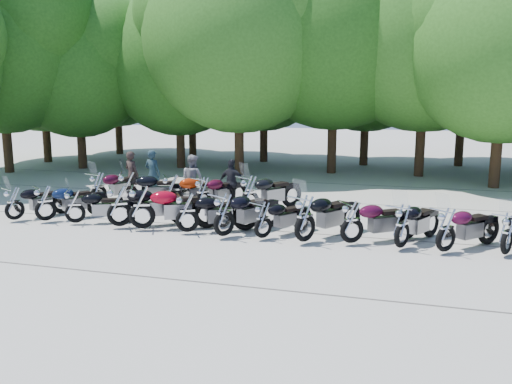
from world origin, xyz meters
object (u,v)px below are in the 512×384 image
(rider_0, at_px, (132,175))
(rider_1, at_px, (193,179))
(motorcycle_9, at_px, (352,221))
(motorcycle_8, at_px, (305,217))
(rider_2, at_px, (232,183))
(motorcycle_17, at_px, (203,192))
(motorcycle_0, at_px, (14,202))
(motorcycle_5, at_px, (187,211))
(motorcycle_2, at_px, (75,205))
(motorcycle_7, at_px, (263,219))
(motorcycle_4, at_px, (142,206))
(motorcycle_18, at_px, (250,193))
(motorcycle_10, at_px, (402,225))
(motorcycle_3, at_px, (119,205))
(rider_3, at_px, (153,174))
(motorcycle_6, at_px, (224,213))
(motorcycle_16, at_px, (173,190))
(motorcycle_14, at_px, (98,187))
(motorcycle_15, at_px, (129,188))
(motorcycle_11, at_px, (446,228))
(motorcycle_12, at_px, (507,232))

(rider_0, distance_m, rider_1, 2.55)
(motorcycle_9, bearing_deg, motorcycle_8, 63.61)
(rider_2, bearing_deg, motorcycle_17, 65.66)
(motorcycle_0, relative_size, rider_1, 1.21)
(motorcycle_5, distance_m, motorcycle_8, 3.31)
(motorcycle_2, height_order, motorcycle_7, motorcycle_2)
(motorcycle_4, relative_size, motorcycle_9, 1.11)
(motorcycle_17, distance_m, motorcycle_18, 1.61)
(motorcycle_10, height_order, motorcycle_18, motorcycle_18)
(motorcycle_3, height_order, motorcycle_17, motorcycle_3)
(motorcycle_0, height_order, rider_3, rider_3)
(motorcycle_6, bearing_deg, motorcycle_16, -15.05)
(rider_2, bearing_deg, motorcycle_7, 125.45)
(motorcycle_6, xyz_separation_m, motorcycle_14, (-5.51, 2.74, -0.03))
(motorcycle_18, xyz_separation_m, rider_3, (-4.35, 1.94, 0.17))
(motorcycle_17, bearing_deg, motorcycle_14, 29.05)
(motorcycle_4, height_order, motorcycle_10, motorcycle_4)
(rider_1, xyz_separation_m, rider_2, (1.46, -0.03, -0.05))
(rider_0, bearing_deg, motorcycle_15, 135.91)
(motorcycle_18, bearing_deg, motorcycle_7, 148.36)
(motorcycle_11, relative_size, motorcycle_15, 0.91)
(motorcycle_4, xyz_separation_m, motorcycle_10, (7.11, 0.04, -0.08))
(motorcycle_15, bearing_deg, rider_1, -76.72)
(motorcycle_7, height_order, rider_0, rider_0)
(motorcycle_7, relative_size, motorcycle_8, 0.80)
(motorcycle_3, distance_m, motorcycle_7, 4.30)
(motorcycle_15, bearing_deg, motorcycle_4, -169.28)
(motorcycle_0, bearing_deg, motorcycle_7, -152.58)
(motorcycle_4, height_order, motorcycle_9, motorcycle_4)
(motorcycle_2, xyz_separation_m, motorcycle_7, (5.80, -0.11, -0.01))
(motorcycle_10, height_order, motorcycle_11, motorcycle_10)
(motorcycle_14, height_order, rider_2, rider_2)
(motorcycle_7, height_order, motorcycle_15, motorcycle_15)
(motorcycle_10, bearing_deg, rider_0, 3.16)
(motorcycle_5, bearing_deg, motorcycle_18, -50.37)
(motorcycle_4, xyz_separation_m, motorcycle_5, (1.38, 0.01, -0.08))
(motorcycle_3, bearing_deg, rider_2, -63.76)
(motorcycle_7, height_order, motorcycle_18, motorcycle_18)
(motorcycle_12, relative_size, motorcycle_16, 0.88)
(motorcycle_4, height_order, motorcycle_14, motorcycle_4)
(motorcycle_4, distance_m, motorcycle_7, 3.55)
(motorcycle_11, xyz_separation_m, rider_2, (-6.74, 3.89, 0.17))
(motorcycle_6, distance_m, motorcycle_15, 5.07)
(motorcycle_9, xyz_separation_m, motorcycle_12, (3.66, 0.02, -0.05))
(rider_1, bearing_deg, motorcycle_17, 148.00)
(motorcycle_3, bearing_deg, rider_3, -19.24)
(motorcycle_2, xyz_separation_m, motorcycle_9, (8.13, 0.01, 0.07))
(motorcycle_2, xyz_separation_m, motorcycle_5, (3.64, -0.11, 0.06))
(motorcycle_2, relative_size, motorcycle_5, 0.90)
(motorcycle_7, relative_size, motorcycle_16, 0.85)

